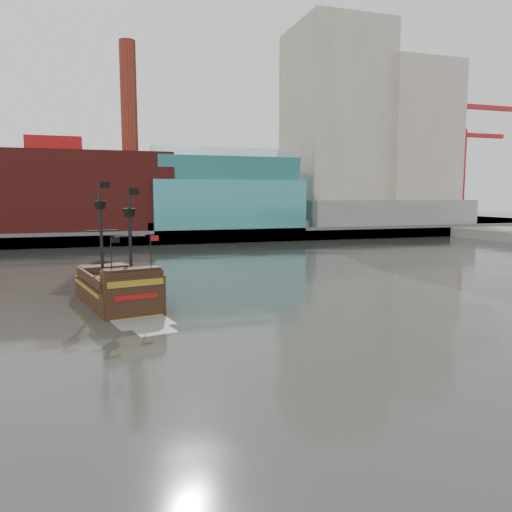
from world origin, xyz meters
name	(u,v)px	position (x,y,z in m)	size (l,w,h in m)	color
ground	(334,329)	(0.00, 0.00, 0.00)	(400.00, 400.00, 0.00)	#2B2E28
promenade_far	(161,229)	(0.00, 92.00, 1.00)	(220.00, 60.00, 2.00)	slate
seawall	(181,237)	(0.00, 62.50, 1.30)	(220.00, 1.00, 2.60)	#4C4C49
skyline	(186,126)	(5.21, 84.56, 24.55)	(149.00, 45.00, 62.00)	brown
crane_a	(461,157)	(78.63, 82.00, 19.11)	(22.50, 4.00, 32.25)	slate
crane_b	(464,173)	(88.23, 92.00, 15.57)	(19.10, 4.00, 26.25)	slate
pirate_ship	(117,292)	(-13.75, 12.66, 0.99)	(7.25, 15.15, 10.90)	black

